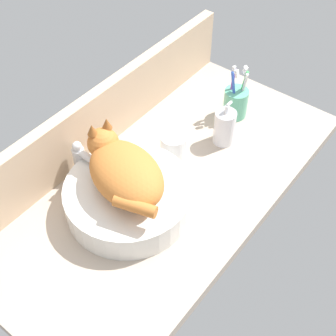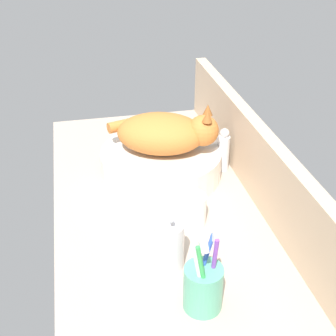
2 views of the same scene
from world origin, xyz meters
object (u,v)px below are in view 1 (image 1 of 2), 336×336
(sink_basin, at_px, (129,197))
(toothbrush_cup, at_px, (236,102))
(faucet, at_px, (82,160))
(water_glass, at_px, (173,147))
(soap_dispenser, at_px, (224,127))
(cat, at_px, (123,170))

(sink_basin, distance_m, toothbrush_cup, 0.52)
(faucet, distance_m, water_glass, 0.28)
(toothbrush_cup, bearing_deg, soap_dispenser, -162.45)
(soap_dispenser, xyz_separation_m, water_glass, (-0.15, 0.09, -0.02))
(cat, distance_m, toothbrush_cup, 0.52)
(faucet, bearing_deg, water_glass, -32.56)
(soap_dispenser, bearing_deg, water_glass, 149.39)
(sink_basin, distance_m, cat, 0.10)
(cat, xyz_separation_m, faucet, (0.00, 0.16, -0.07))
(sink_basin, bearing_deg, soap_dispenser, -8.77)
(sink_basin, xyz_separation_m, faucet, (0.00, 0.18, 0.03))
(water_glass, bearing_deg, soap_dispenser, -30.61)
(sink_basin, relative_size, water_glass, 4.44)
(sink_basin, distance_m, soap_dispenser, 0.39)
(cat, xyz_separation_m, toothbrush_cup, (0.51, -0.03, -0.09))
(sink_basin, relative_size, cat, 1.15)
(soap_dispenser, relative_size, toothbrush_cup, 0.80)
(sink_basin, distance_m, water_glass, 0.24)
(soap_dispenser, distance_m, water_glass, 0.17)
(soap_dispenser, bearing_deg, cat, 169.22)
(sink_basin, xyz_separation_m, soap_dispenser, (0.38, -0.06, 0.02))
(sink_basin, height_order, soap_dispenser, soap_dispenser)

